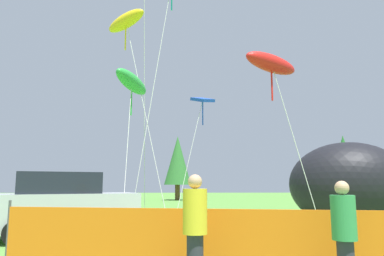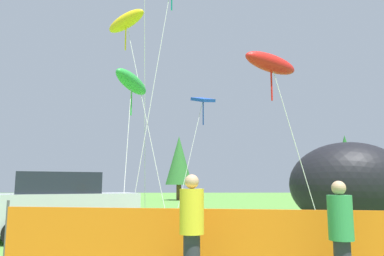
{
  "view_description": "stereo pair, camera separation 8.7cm",
  "coord_description": "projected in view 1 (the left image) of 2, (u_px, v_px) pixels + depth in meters",
  "views": [
    {
      "loc": [
        -1.53,
        -9.38,
        1.63
      ],
      "look_at": [
        -0.91,
        5.53,
        3.85
      ],
      "focal_mm": 35.0,
      "sensor_mm": 36.0,
      "label": 1
    },
    {
      "loc": [
        -1.44,
        -9.39,
        1.63
      ],
      "look_at": [
        -0.91,
        5.53,
        3.85
      ],
      "focal_mm": 35.0,
      "sensor_mm": 36.0,
      "label": 2
    }
  ],
  "objects": [
    {
      "name": "spectator_in_white_shirt",
      "position": [
        195.0,
        226.0,
        5.88
      ],
      "size": [
        0.39,
        0.39,
        1.78
      ],
      "color": "#2D2D38",
      "rests_on": "ground"
    },
    {
      "name": "ground_plane",
      "position": [
        239.0,
        251.0,
        9.09
      ],
      "size": [
        120.0,
        120.0,
        0.0
      ],
      "primitive_type": "plane",
      "color": "#548C38"
    },
    {
      "name": "folding_chair",
      "position": [
        353.0,
        228.0,
        9.41
      ],
      "size": [
        0.71,
        0.71,
        0.91
      ],
      "rotation": [
        0.0,
        0.0,
        -2.36
      ],
      "color": "#267F33",
      "rests_on": "ground"
    },
    {
      "name": "kite_red_lizard",
      "position": [
        271.0,
        64.0,
        12.76
      ],
      "size": [
        2.45,
        1.8,
        6.12
      ],
      "color": "silver",
      "rests_on": "ground"
    },
    {
      "name": "kite_green_fish",
      "position": [
        132.0,
        83.0,
        14.44
      ],
      "size": [
        1.49,
        2.93,
        6.04
      ],
      "color": "silver",
      "rests_on": "ground"
    },
    {
      "name": "safety_fence",
      "position": [
        230.0,
        245.0,
        6.38
      ],
      "size": [
        8.25,
        1.71,
        1.31
      ],
      "rotation": [
        0.0,
        0.0,
        -0.2
      ],
      "color": "orange",
      "rests_on": "ground"
    },
    {
      "name": "kite_blue_box",
      "position": [
        202.0,
        102.0,
        18.99
      ],
      "size": [
        2.03,
        2.22,
        6.11
      ],
      "color": "silver",
      "rests_on": "ground"
    },
    {
      "name": "inflatable_cat",
      "position": [
        378.0,
        188.0,
        13.76
      ],
      "size": [
        6.98,
        4.22,
        3.18
      ],
      "rotation": [
        0.0,
        0.0,
        -0.23
      ],
      "color": "black",
      "rests_on": "ground"
    },
    {
      "name": "horizon_tree_mid",
      "position": [
        341.0,
        163.0,
        45.71
      ],
      "size": [
        2.81,
        2.81,
        6.71
      ],
      "color": "brown",
      "rests_on": "ground"
    },
    {
      "name": "kite_yellow_hero",
      "position": [
        126.0,
        22.0,
        16.02
      ],
      "size": [
        2.98,
        2.67,
        9.08
      ],
      "color": "silver",
      "rests_on": "ground"
    },
    {
      "name": "parked_car",
      "position": [
        63.0,
        205.0,
        11.32
      ],
      "size": [
        4.6,
        3.18,
        1.97
      ],
      "rotation": [
        0.0,
        0.0,
        0.39
      ],
      "color": "#B7BCC1",
      "rests_on": "ground"
    },
    {
      "name": "horizon_tree_west",
      "position": [
        178.0,
        161.0,
        37.89
      ],
      "size": [
        2.7,
        2.7,
        6.44
      ],
      "color": "brown",
      "rests_on": "ground"
    },
    {
      "name": "spectator_in_blue_shirt",
      "position": [
        344.0,
        232.0,
        5.58
      ],
      "size": [
        0.36,
        0.36,
        1.67
      ],
      "color": "#2D2D38",
      "rests_on": "ground"
    },
    {
      "name": "horizon_tree_east",
      "position": [
        344.0,
        159.0,
        41.79
      ],
      "size": [
        2.95,
        2.95,
        7.05
      ],
      "color": "brown",
      "rests_on": "ground"
    }
  ]
}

